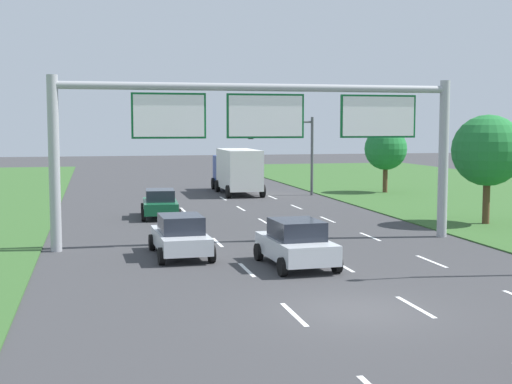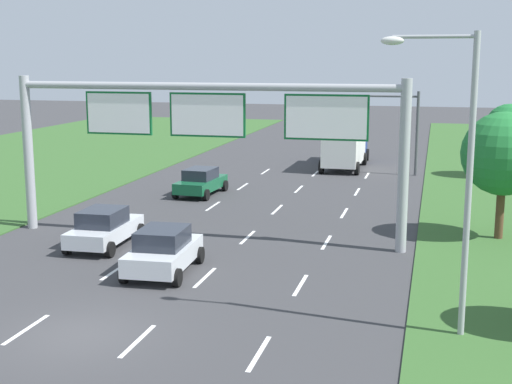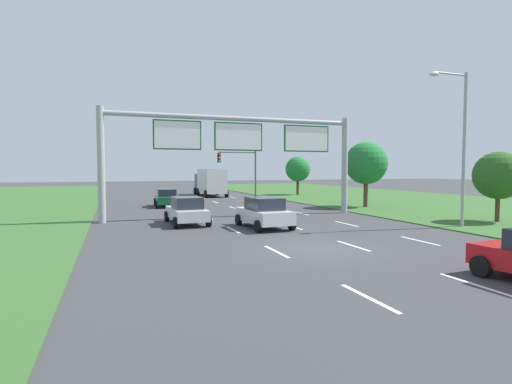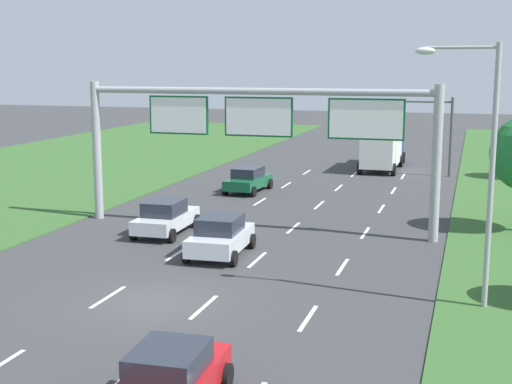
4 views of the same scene
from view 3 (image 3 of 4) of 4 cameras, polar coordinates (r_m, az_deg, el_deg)
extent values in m
plane|color=#38383A|center=(16.57, 8.58, -8.00)|extent=(200.00, 200.00, 0.00)
cube|color=#335B28|center=(37.76, 29.96, -2.05)|extent=(24.00, 120.00, 0.06)
cube|color=white|center=(10.72, 15.78, -14.33)|extent=(0.14, 2.40, 0.01)
cube|color=white|center=(15.83, 2.93, -8.49)|extent=(0.14, 2.40, 0.01)
cube|color=white|center=(21.41, -3.29, -5.41)|extent=(0.14, 2.40, 0.01)
cube|color=white|center=(27.16, -6.87, -3.59)|extent=(0.14, 2.40, 0.01)
cube|color=white|center=(33.01, -9.19, -2.41)|extent=(0.14, 2.40, 0.01)
cube|color=white|center=(38.90, -10.81, -1.58)|extent=(0.14, 2.40, 0.01)
cube|color=white|center=(44.82, -11.99, -0.96)|extent=(0.14, 2.40, 0.01)
cube|color=white|center=(13.00, 28.71, -11.48)|extent=(0.14, 2.40, 0.01)
cube|color=white|center=(17.45, 13.69, -7.47)|extent=(0.14, 2.40, 0.01)
cube|color=white|center=(22.63, 5.28, -4.95)|extent=(0.14, 2.40, 0.01)
cube|color=white|center=(28.14, 0.10, -3.33)|extent=(0.14, 2.40, 0.01)
cube|color=white|center=(33.82, -3.35, -2.24)|extent=(0.14, 2.40, 0.01)
cube|color=white|center=(39.59, -5.79, -1.45)|extent=(0.14, 2.40, 0.01)
cube|color=white|center=(45.42, -7.61, -0.87)|extent=(0.14, 2.40, 0.01)
cube|color=white|center=(19.58, 22.33, -6.46)|extent=(0.14, 2.40, 0.01)
cube|color=white|center=(24.31, 12.80, -4.45)|extent=(0.14, 2.40, 0.01)
cube|color=white|center=(29.51, 6.52, -3.05)|extent=(0.14, 2.40, 0.01)
cube|color=white|center=(34.96, 2.17, -2.06)|extent=(0.14, 2.40, 0.01)
cube|color=white|center=(40.57, -0.99, -1.32)|extent=(0.14, 2.40, 0.01)
cube|color=white|center=(46.28, -3.37, -0.77)|extent=(0.14, 2.40, 0.01)
cube|color=#145633|center=(35.55, -12.64, -1.04)|extent=(2.02, 4.23, 0.60)
cube|color=#232833|center=(35.48, -12.65, -0.06)|extent=(1.62, 2.12, 0.62)
cylinder|color=black|center=(37.03, -14.21, -1.37)|extent=(0.26, 0.65, 0.64)
cylinder|color=black|center=(37.15, -11.38, -1.32)|extent=(0.26, 0.65, 0.64)
cylinder|color=black|center=(34.01, -14.00, -1.76)|extent=(0.26, 0.65, 0.64)
cylinder|color=black|center=(34.14, -10.93, -1.71)|extent=(0.26, 0.65, 0.64)
cylinder|color=black|center=(13.87, 29.46, -9.24)|extent=(0.25, 0.65, 0.64)
cube|color=silver|center=(22.10, 1.15, -3.40)|extent=(2.11, 4.10, 0.69)
cube|color=#232833|center=(21.98, 1.21, -1.66)|extent=(1.71, 2.13, 0.67)
cylinder|color=black|center=(23.12, -2.52, -3.98)|extent=(0.25, 0.65, 0.64)
cylinder|color=black|center=(23.85, 1.88, -3.75)|extent=(0.25, 0.65, 0.64)
cylinder|color=black|center=(20.44, 0.29, -4.92)|extent=(0.25, 0.65, 0.64)
cylinder|color=black|center=(21.27, 5.14, -4.62)|extent=(0.25, 0.65, 0.64)
cube|color=silver|center=(23.95, -9.90, -3.03)|extent=(1.92, 4.33, 0.62)
cube|color=#232833|center=(23.71, -9.82, -1.52)|extent=(1.62, 2.07, 0.67)
cylinder|color=black|center=(25.38, -12.65, -3.41)|extent=(0.24, 0.65, 0.64)
cylinder|color=black|center=(25.72, -8.58, -3.28)|extent=(0.24, 0.65, 0.64)
cylinder|color=black|center=(22.27, -11.40, -4.32)|extent=(0.24, 0.65, 0.64)
cylinder|color=black|center=(22.65, -6.80, -4.15)|extent=(0.24, 0.65, 0.64)
cube|color=navy|center=(52.17, -7.38, 1.36)|extent=(2.22, 2.12, 2.20)
cube|color=silver|center=(48.10, -6.36, 1.58)|extent=(2.41, 5.94, 2.82)
cylinder|color=black|center=(52.49, -8.69, 0.16)|extent=(0.29, 0.90, 0.90)
cylinder|color=black|center=(52.95, -6.28, 0.20)|extent=(0.29, 0.90, 0.90)
cylinder|color=black|center=(50.22, -8.30, 0.03)|extent=(0.29, 0.90, 0.90)
cylinder|color=black|center=(50.73, -5.61, 0.08)|extent=(0.29, 0.90, 0.90)
cylinder|color=black|center=(45.60, -7.17, -0.29)|extent=(0.29, 0.90, 0.90)
cylinder|color=black|center=(46.17, -4.23, -0.23)|extent=(0.29, 0.90, 0.90)
cylinder|color=#9EA0A5|center=(25.59, -21.26, 3.64)|extent=(0.44, 0.44, 7.00)
cylinder|color=#9EA0A5|center=(30.24, 12.55, 3.68)|extent=(0.44, 0.44, 7.00)
cylinder|color=#9EA0A5|center=(26.94, -2.93, 10.43)|extent=(16.80, 0.32, 0.32)
cube|color=#0C5B28|center=(25.97, -11.16, 8.01)|extent=(3.04, 0.12, 1.86)
cube|color=white|center=(25.90, -11.14, 8.02)|extent=(2.88, 0.01, 1.70)
cube|color=#0C5B28|center=(26.87, -2.51, 7.90)|extent=(3.32, 0.12, 1.86)
cube|color=white|center=(26.81, -2.47, 7.91)|extent=(3.16, 0.01, 1.70)
cube|color=#0C5B28|center=(28.77, 7.23, 7.57)|extent=(3.45, 0.12, 1.86)
cube|color=white|center=(28.71, 7.29, 7.58)|extent=(3.29, 0.01, 1.70)
cylinder|color=#47494F|center=(47.97, -0.08, 2.72)|extent=(0.20, 0.20, 5.60)
cylinder|color=#47494F|center=(47.30, -2.66, 5.68)|extent=(4.50, 0.14, 0.14)
cube|color=black|center=(46.67, -5.31, 4.90)|extent=(0.32, 0.36, 1.10)
sphere|color=red|center=(46.48, -5.25, 5.37)|extent=(0.22, 0.22, 0.22)
sphere|color=orange|center=(46.47, -5.25, 4.91)|extent=(0.22, 0.22, 0.22)
sphere|color=green|center=(46.46, -5.25, 4.45)|extent=(0.22, 0.22, 0.22)
cylinder|color=#9EA0A5|center=(24.90, 27.59, 5.24)|extent=(0.18, 0.18, 8.50)
cylinder|color=#9EA0A5|center=(24.62, 26.04, 14.93)|extent=(2.20, 0.10, 0.10)
ellipsoid|color=silver|center=(23.85, 24.13, 15.13)|extent=(0.64, 0.32, 0.24)
cylinder|color=#513823|center=(28.32, 31.23, -1.95)|extent=(0.26, 0.26, 1.78)
sphere|color=#29571F|center=(28.22, 31.34, 2.05)|extent=(2.89, 2.89, 2.89)
cylinder|color=#513823|center=(35.09, 15.39, -0.17)|extent=(0.36, 0.36, 2.42)
sphere|color=#207031|center=(35.04, 15.46, 4.00)|extent=(3.59, 3.59, 3.59)
cylinder|color=#513823|center=(50.54, 5.98, 0.75)|extent=(0.35, 0.35, 2.12)
sphere|color=#1E6E32|center=(50.50, 5.99, 3.29)|extent=(3.13, 3.13, 3.13)
camera|label=1|loc=(4.13, 147.97, 23.51)|focal=50.00mm
camera|label=2|loc=(18.16, 81.33, 15.19)|focal=50.00mm
camera|label=4|loc=(19.36, 91.27, 13.72)|focal=50.00mm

